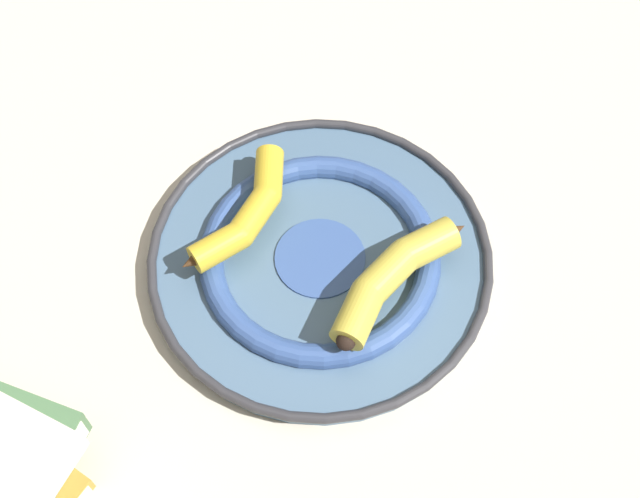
# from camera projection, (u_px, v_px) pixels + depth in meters

# --- Properties ---
(ground_plane) EXTENTS (2.80, 2.80, 0.00)m
(ground_plane) POSITION_uv_depth(u_px,v_px,m) (293.00, 238.00, 0.99)
(ground_plane) COLOR beige
(decorative_bowl) EXTENTS (0.37, 0.37, 0.04)m
(decorative_bowl) POSITION_uv_depth(u_px,v_px,m) (320.00, 259.00, 0.96)
(decorative_bowl) COLOR slate
(decorative_bowl) RESTS_ON ground_plane
(banana_a) EXTENTS (0.15, 0.15, 0.04)m
(banana_a) POSITION_uv_depth(u_px,v_px,m) (393.00, 275.00, 0.90)
(banana_a) COLOR gold
(banana_a) RESTS_ON decorative_bowl
(banana_b) EXTENTS (0.16, 0.11, 0.03)m
(banana_b) POSITION_uv_depth(u_px,v_px,m) (246.00, 214.00, 0.94)
(banana_b) COLOR gold
(banana_b) RESTS_ON decorative_bowl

